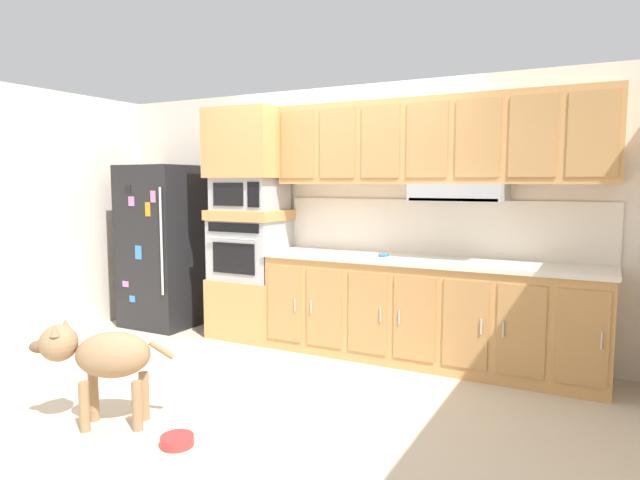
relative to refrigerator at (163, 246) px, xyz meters
The scene contains 16 objects.
ground_plane 2.35m from the refrigerator, 18.19° to the right, with size 9.60×9.60×0.00m, color beige.
back_kitchen_wall 2.14m from the refrigerator, 11.75° to the left, with size 6.20×0.12×2.50m, color silver.
side_panel_left 1.06m from the refrigerator, 137.10° to the right, with size 0.12×7.10×2.50m, color silver.
refrigerator is the anchor object (origin of this frame).
oven_base_cabinet 1.26m from the refrigerator, ahead, with size 0.74×0.62×0.60m, color tan.
built_in_oven 1.12m from the refrigerator, ahead, with size 0.70×0.62×0.60m.
appliance_mid_shelf 1.18m from the refrigerator, ahead, with size 0.74×0.62×0.10m, color tan.
microwave 1.26m from the refrigerator, ahead, with size 0.64×0.54×0.32m.
appliance_upper_cabinet 1.56m from the refrigerator, ahead, with size 0.74×0.62×0.68m, color tan.
lower_cabinet_run 2.99m from the refrigerator, ahead, with size 2.93×0.63×0.88m.
countertop_slab 2.96m from the refrigerator, ahead, with size 2.97×0.64×0.04m, color silver.
backsplash_panel 2.99m from the refrigerator, ahead, with size 2.97×0.02×0.50m, color white.
upper_cabinet_with_hood 3.15m from the refrigerator, ahead, with size 2.93×0.48×0.88m.
screwdriver 2.60m from the refrigerator, ahead, with size 0.17×0.16×0.03m.
dog 2.65m from the refrigerator, 55.35° to the right, with size 0.83×0.55×0.69m.
dog_food_bowl 3.13m from the refrigerator, 45.48° to the right, with size 0.20×0.20×0.06m.
Camera 1 is at (2.28, -3.88, 1.57)m, focal length 31.13 mm.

